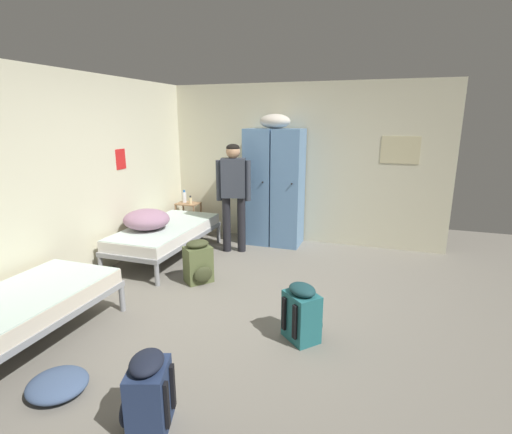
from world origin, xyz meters
name	(u,v)px	position (x,y,z in m)	size (l,w,h in m)	color
ground_plane	(249,306)	(0.00, 0.00, 0.00)	(8.03, 8.03, 0.00)	slate
room_backdrop	(199,172)	(-1.17, 1.21, 1.28)	(4.55, 5.08, 2.55)	beige
locker_bank	(274,185)	(-0.36, 2.23, 0.97)	(0.90, 0.55, 2.07)	#5B84B2
shelf_unit	(189,215)	(-1.91, 2.20, 0.35)	(0.38, 0.30, 0.57)	#99704C
bed_left_front	(11,312)	(-1.66, -1.45, 0.38)	(0.90, 1.90, 0.49)	gray
bed_left_rear	(166,233)	(-1.66, 1.05, 0.38)	(0.90, 1.90, 0.49)	gray
bedding_heap	(147,219)	(-1.81, 0.81, 0.63)	(0.65, 0.61, 0.28)	gray
person_traveler	(234,188)	(-0.83, 1.64, 0.99)	(0.50, 0.30, 1.64)	black
water_bottle	(184,197)	(-1.99, 2.22, 0.67)	(0.07, 0.07, 0.22)	white
lotion_bottle	(190,200)	(-1.84, 2.16, 0.63)	(0.05, 0.05, 0.14)	beige
backpack_teal	(302,313)	(0.69, -0.45, 0.26)	(0.42, 0.42, 0.55)	#23666B
backpack_navy	(148,394)	(-0.04, -1.84, 0.26)	(0.39, 0.38, 0.55)	navy
backpack_olive	(198,262)	(-0.81, 0.40, 0.26)	(0.42, 0.41, 0.55)	#566038
clothes_pile_denim	(58,384)	(-0.89, -1.76, 0.07)	(0.45, 0.43, 0.13)	#42567A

